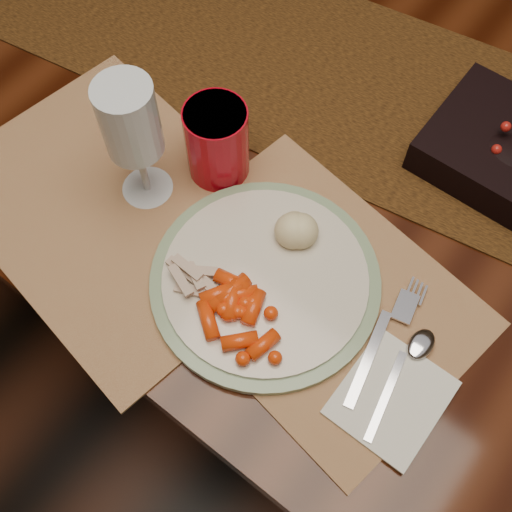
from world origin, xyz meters
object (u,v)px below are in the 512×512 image
Objects in this scene: placemat_main at (312,290)px; red_cup at (217,142)px; dining_table at (359,256)px; turkey_shreds at (188,274)px; baby_carrots at (243,314)px; dinner_plate at (265,280)px; mashed_potatoes at (282,229)px; napkin at (392,398)px; wine_glass at (136,145)px.

red_cup reaches higher than placemat_main.
turkey_shreds is at bearing -103.26° from dining_table.
red_cup reaches higher than turkey_shreds.
baby_carrots reaches higher than dining_table.
dinner_plate reaches higher than dining_table.
mashed_potatoes reaches higher than turkey_shreds.
dining_table is at bearing 83.66° from mashed_potatoes.
mashed_potatoes is 0.64× the size of napkin.
dinner_plate is at bearing -142.40° from placemat_main.
dining_table is 0.55m from turkey_shreds.
baby_carrots is (0.01, -0.06, 0.02)m from dinner_plate.
placemat_main is 0.23m from red_cup.
baby_carrots is 0.83× the size of napkin.
dinner_plate is 1.45× the size of wine_glass.
dinner_plate is 3.93× the size of turkey_shreds.
mashed_potatoes is 0.42× the size of wine_glass.
red_cup is at bearing 147.23° from dinner_plate.
placemat_main is at bearing -80.69° from dining_table.
wine_glass is (-0.06, -0.09, 0.04)m from red_cup.
placemat_main is 0.16m from turkey_shreds.
dining_table is 0.51m from red_cup.
baby_carrots is 0.20m from napkin.
wine_glass is (-0.42, 0.04, 0.09)m from napkin.
red_cup is 0.58× the size of wine_glass.
dinner_plate is at bearing -32.77° from red_cup.
dining_table is 0.60m from wine_glass.
turkey_shreds is 0.17m from wine_glass.
dining_table is 24.25× the size of turkey_shreds.
mashed_potatoes reaches higher than dining_table.
wine_glass is at bearing 161.76° from baby_carrots.
placemat_main is 0.06m from dinner_plate.
red_cup is at bearing 117.14° from turkey_shreds.
napkin is 0.43m from wine_glass.
baby_carrots is 1.30× the size of mashed_potatoes.
red_cup is at bearing 160.45° from napkin.
napkin is 0.39m from red_cup.
wine_glass reaches higher than red_cup.
placemat_main is at bearing 28.33° from dinner_plate.
dinner_plate is 2.68× the size of baby_carrots.
napkin is at bearing 9.05° from baby_carrots.
dinner_plate is 0.21m from napkin.
dinner_plate is at bearing -4.14° from wine_glass.
dinner_plate is 3.49× the size of mashed_potatoes.
baby_carrots reaches higher than napkin.
placemat_main reaches higher than dining_table.
wine_glass reaches higher than mashed_potatoes.
wine_glass is at bearing -167.94° from placemat_main.
dinner_plate is at bearing 37.48° from turkey_shreds.
dinner_plate is (-0.05, -0.03, 0.01)m from placemat_main.
dinner_plate is 0.10m from turkey_shreds.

